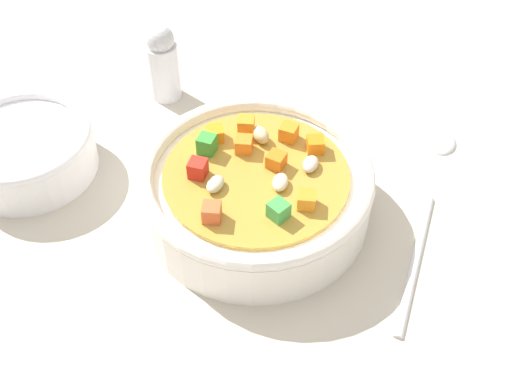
{
  "coord_description": "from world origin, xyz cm",
  "views": [
    {
      "loc": [
        -5.68,
        -34.32,
        39.37
      ],
      "look_at": [
        0.0,
        0.0,
        2.41
      ],
      "focal_mm": 45.57,
      "sensor_mm": 36.0,
      "label": 1
    }
  ],
  "objects_px": {
    "soup_bowl_main": "(256,189)",
    "pepper_shaker": "(163,63)",
    "side_bowl_small": "(25,150)",
    "spoon": "(431,193)"
  },
  "relations": [
    {
      "from": "soup_bowl_main",
      "to": "pepper_shaker",
      "type": "xyz_separation_m",
      "value": [
        -0.06,
        0.16,
        0.01
      ]
    },
    {
      "from": "soup_bowl_main",
      "to": "side_bowl_small",
      "type": "distance_m",
      "value": 0.2
    },
    {
      "from": "side_bowl_small",
      "to": "pepper_shaker",
      "type": "bearing_deg",
      "value": 33.72
    },
    {
      "from": "soup_bowl_main",
      "to": "spoon",
      "type": "relative_size",
      "value": 0.88
    },
    {
      "from": "soup_bowl_main",
      "to": "spoon",
      "type": "xyz_separation_m",
      "value": [
        0.15,
        -0.01,
        -0.02
      ]
    },
    {
      "from": "soup_bowl_main",
      "to": "side_bowl_small",
      "type": "height_order",
      "value": "soup_bowl_main"
    },
    {
      "from": "pepper_shaker",
      "to": "side_bowl_small",
      "type": "bearing_deg",
      "value": -146.28
    },
    {
      "from": "soup_bowl_main",
      "to": "spoon",
      "type": "bearing_deg",
      "value": -2.56
    },
    {
      "from": "spoon",
      "to": "side_bowl_small",
      "type": "distance_m",
      "value": 0.34
    },
    {
      "from": "soup_bowl_main",
      "to": "pepper_shaker",
      "type": "height_order",
      "value": "pepper_shaker"
    }
  ]
}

